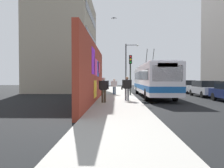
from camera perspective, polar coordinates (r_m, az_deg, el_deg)
ground_plane at (r=19.60m, az=6.25°, el=-3.76°), size 80.00×80.00×0.00m
sidewalk_slab at (r=19.52m, az=1.55°, el=-3.55°), size 48.00×3.20×0.15m
graffiti_wall at (r=15.17m, az=-4.98°, el=2.69°), size 13.27×0.32×4.20m
building_far_left at (r=32.44m, az=-12.31°, el=10.08°), size 13.62×7.65×13.34m
city_bus at (r=21.13m, az=10.80°, el=1.28°), size 12.35×2.53×4.86m
parked_car_silver at (r=22.79m, az=23.70°, el=-1.05°), size 4.35×1.92×1.58m
parked_car_white at (r=28.45m, az=19.07°, el=-0.54°), size 4.21×1.93×1.58m
parked_car_black at (r=34.67m, az=15.79°, el=-0.18°), size 4.40×1.81×1.58m
pedestrian_at_curb at (r=15.86m, az=4.00°, el=-0.64°), size 0.24×0.78×1.77m
pedestrian_near_wall at (r=14.46m, az=-2.23°, el=-0.99°), size 0.23×0.68×1.71m
pedestrian_midblock at (r=21.90m, az=0.63°, el=-0.37°), size 0.22×0.65×1.60m
traffic_light at (r=21.00m, az=4.96°, el=4.27°), size 0.49×0.28×3.94m
street_lamp at (r=28.98m, az=4.16°, el=5.44°), size 0.44×1.80×6.32m
flying_pigeons at (r=22.45m, az=0.49°, el=17.23°), size 0.32×0.55×0.14m
curbside_puddle at (r=15.78m, az=9.67°, el=-5.02°), size 1.42×1.42×0.00m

